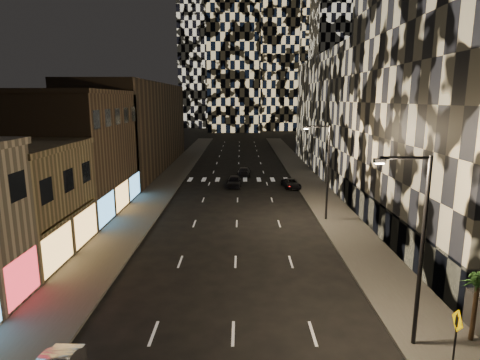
{
  "coord_description": "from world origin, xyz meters",
  "views": [
    {
      "loc": [
        0.38,
        -7.16,
        11.56
      ],
      "look_at": [
        0.33,
        20.16,
        6.0
      ],
      "focal_mm": 30.0,
      "sensor_mm": 36.0,
      "label": 1
    }
  ],
  "objects_px": {
    "streetlight_near": "(418,239)",
    "palm_tree": "(478,286)",
    "car_dark_rightlane": "(291,184)",
    "ped_sign": "(456,331)",
    "car_dark_midlane": "(234,181)",
    "car_dark_oncoming": "(244,171)",
    "streetlight_far": "(326,166)"
  },
  "relations": [
    {
      "from": "car_dark_oncoming",
      "to": "streetlight_far",
      "type": "bearing_deg",
      "value": 111.28
    },
    {
      "from": "streetlight_near",
      "to": "ped_sign",
      "type": "bearing_deg",
      "value": -68.7
    },
    {
      "from": "streetlight_far",
      "to": "palm_tree",
      "type": "distance_m",
      "value": 20.11
    },
    {
      "from": "car_dark_rightlane",
      "to": "ped_sign",
      "type": "relative_size",
      "value": 1.4
    },
    {
      "from": "car_dark_oncoming",
      "to": "ped_sign",
      "type": "relative_size",
      "value": 1.54
    },
    {
      "from": "car_dark_rightlane",
      "to": "palm_tree",
      "type": "distance_m",
      "value": 34.52
    },
    {
      "from": "car_dark_midlane",
      "to": "car_dark_oncoming",
      "type": "relative_size",
      "value": 0.96
    },
    {
      "from": "streetlight_near",
      "to": "streetlight_far",
      "type": "height_order",
      "value": "same"
    },
    {
      "from": "ped_sign",
      "to": "palm_tree",
      "type": "height_order",
      "value": "palm_tree"
    },
    {
      "from": "car_dark_rightlane",
      "to": "palm_tree",
      "type": "height_order",
      "value": "palm_tree"
    },
    {
      "from": "streetlight_far",
      "to": "car_dark_oncoming",
      "type": "relative_size",
      "value": 1.95
    },
    {
      "from": "car_dark_oncoming",
      "to": "car_dark_rightlane",
      "type": "xyz_separation_m",
      "value": [
        6.14,
        -8.47,
        -0.08
      ]
    },
    {
      "from": "ped_sign",
      "to": "streetlight_near",
      "type": "bearing_deg",
      "value": 118.54
    },
    {
      "from": "car_dark_midlane",
      "to": "ped_sign",
      "type": "xyz_separation_m",
      "value": [
        9.74,
        -37.37,
        1.47
      ]
    },
    {
      "from": "car_dark_oncoming",
      "to": "palm_tree",
      "type": "relative_size",
      "value": 1.36
    },
    {
      "from": "car_dark_oncoming",
      "to": "car_dark_midlane",
      "type": "bearing_deg",
      "value": 83.23
    },
    {
      "from": "car_dark_midlane",
      "to": "ped_sign",
      "type": "bearing_deg",
      "value": -72.64
    },
    {
      "from": "ped_sign",
      "to": "streetlight_far",
      "type": "bearing_deg",
      "value": 99.52
    },
    {
      "from": "streetlight_far",
      "to": "car_dark_oncoming",
      "type": "bearing_deg",
      "value": 108.12
    },
    {
      "from": "car_dark_midlane",
      "to": "ped_sign",
      "type": "height_order",
      "value": "ped_sign"
    },
    {
      "from": "streetlight_near",
      "to": "car_dark_oncoming",
      "type": "relative_size",
      "value": 1.95
    },
    {
      "from": "streetlight_far",
      "to": "ped_sign",
      "type": "distance_m",
      "value": 22.51
    },
    {
      "from": "streetlight_near",
      "to": "car_dark_oncoming",
      "type": "distance_m",
      "value": 43.79
    },
    {
      "from": "streetlight_near",
      "to": "car_dark_oncoming",
      "type": "bearing_deg",
      "value": 99.91
    },
    {
      "from": "streetlight_near",
      "to": "car_dark_midlane",
      "type": "height_order",
      "value": "streetlight_near"
    },
    {
      "from": "streetlight_far",
      "to": "car_dark_midlane",
      "type": "bearing_deg",
      "value": 120.38
    },
    {
      "from": "car_dark_midlane",
      "to": "car_dark_rightlane",
      "type": "relative_size",
      "value": 1.05
    },
    {
      "from": "car_dark_oncoming",
      "to": "car_dark_rightlane",
      "type": "height_order",
      "value": "car_dark_oncoming"
    },
    {
      "from": "streetlight_near",
      "to": "palm_tree",
      "type": "bearing_deg",
      "value": 5.06
    },
    {
      "from": "streetlight_near",
      "to": "streetlight_far",
      "type": "distance_m",
      "value": 20.0
    },
    {
      "from": "car_dark_oncoming",
      "to": "palm_tree",
      "type": "xyz_separation_m",
      "value": [
        10.64,
        -42.62,
        2.29
      ]
    },
    {
      "from": "streetlight_near",
      "to": "car_dark_rightlane",
      "type": "xyz_separation_m",
      "value": [
        -1.35,
        34.42,
        -4.77
      ]
    }
  ]
}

